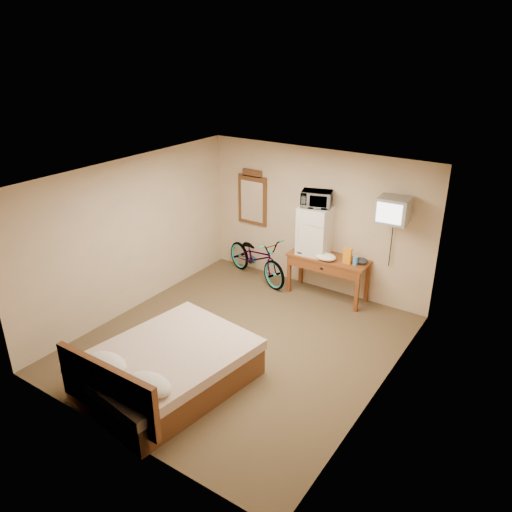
# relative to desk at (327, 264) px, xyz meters

# --- Properties ---
(room) EXTENTS (4.60, 4.64, 2.50)m
(room) POSITION_rel_desk_xyz_m (-0.41, -2.00, 0.62)
(room) COLOR brown
(room) RESTS_ON ground
(desk) EXTENTS (1.39, 0.57, 0.75)m
(desk) POSITION_rel_desk_xyz_m (0.00, 0.00, 0.00)
(desk) COLOR brown
(desk) RESTS_ON floor
(mini_fridge) EXTENTS (0.54, 0.52, 0.83)m
(mini_fridge) POSITION_rel_desk_xyz_m (-0.30, 0.06, 0.53)
(mini_fridge) COLOR silver
(mini_fridge) RESTS_ON desk
(microwave) EXTENTS (0.57, 0.47, 0.27)m
(microwave) POSITION_rel_desk_xyz_m (-0.30, 0.06, 1.08)
(microwave) COLOR silver
(microwave) RESTS_ON mini_fridge
(snack_bag) EXTENTS (0.14, 0.08, 0.27)m
(snack_bag) POSITION_rel_desk_xyz_m (0.36, -0.03, 0.25)
(snack_bag) COLOR orange
(snack_bag) RESTS_ON desk
(blue_cup) EXTENTS (0.08, 0.08, 0.14)m
(blue_cup) POSITION_rel_desk_xyz_m (0.50, -0.01, 0.19)
(blue_cup) COLOR #3E8DD3
(blue_cup) RESTS_ON desk
(cloth_cream) EXTENTS (0.36, 0.27, 0.11)m
(cloth_cream) POSITION_rel_desk_xyz_m (0.01, -0.10, 0.17)
(cloth_cream) COLOR white
(cloth_cream) RESTS_ON desk
(cloth_dark_a) EXTENTS (0.27, 0.20, 0.10)m
(cloth_dark_a) POSITION_rel_desk_xyz_m (-0.45, -0.10, 0.17)
(cloth_dark_a) COLOR black
(cloth_dark_a) RESTS_ON desk
(cloth_dark_b) EXTENTS (0.22, 0.18, 0.10)m
(cloth_dark_b) POSITION_rel_desk_xyz_m (0.57, 0.09, 0.17)
(cloth_dark_b) COLOR black
(cloth_dark_b) RESTS_ON desk
(crt_television) EXTENTS (0.48, 0.58, 0.40)m
(crt_television) POSITION_rel_desk_xyz_m (1.02, 0.02, 1.14)
(crt_television) COLOR black
(crt_television) RESTS_ON room
(wall_mirror) EXTENTS (0.61, 0.04, 1.04)m
(wall_mirror) POSITION_rel_desk_xyz_m (-1.72, 0.27, 0.80)
(wall_mirror) COLOR brown
(wall_mirror) RESTS_ON room
(bicycle) EXTENTS (1.73, 1.08, 0.86)m
(bicycle) POSITION_rel_desk_xyz_m (-1.41, -0.05, -0.20)
(bicycle) COLOR black
(bicycle) RESTS_ON floor
(bed) EXTENTS (1.83, 2.27, 0.90)m
(bed) POSITION_rel_desk_xyz_m (-0.60, -3.37, -0.34)
(bed) COLOR brown
(bed) RESTS_ON floor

